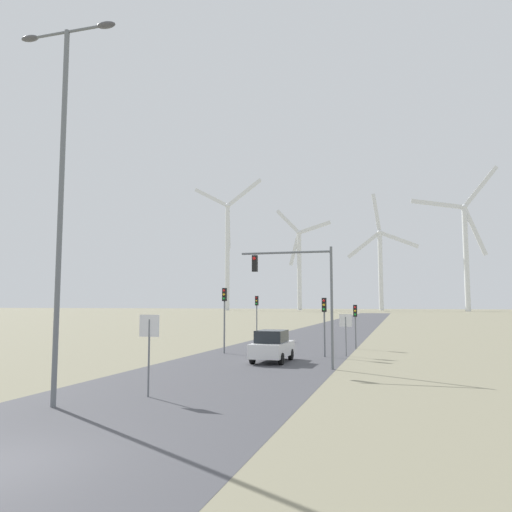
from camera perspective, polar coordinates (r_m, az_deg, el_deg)
The scene contains 14 objects.
road_surface at distance 57.60m, azimuth 7.94°, elevation -8.75°, with size 10.00×240.00×0.01m.
streetlamp at distance 18.60m, azimuth -21.30°, elevation 9.07°, with size 3.84×0.32×13.04m.
stop_sign_near at distance 18.98m, azimuth -12.11°, elevation -9.27°, with size 0.81×0.07×2.97m.
stop_sign_far at distance 33.03m, azimuth 10.22°, elevation -7.97°, with size 0.81×0.07×2.69m.
traffic_light_post_near_left at distance 34.42m, azimuth -3.63°, elevation -5.67°, with size 0.28×0.34×4.44m.
traffic_light_post_near_right at distance 32.41m, azimuth 7.81°, elevation -6.52°, with size 0.28×0.34×3.74m.
traffic_light_post_mid_left at distance 47.18m, azimuth 0.08°, elevation -5.91°, with size 0.28×0.33×4.09m.
traffic_light_post_mid_right at distance 38.51m, azimuth 11.28°, elevation -6.79°, with size 0.28×0.34×3.28m.
traffic_light_mast_overhead at distance 26.64m, azimuth 5.01°, elevation -2.91°, with size 4.98×0.35×6.37m.
car_approaching at distance 29.50m, azimuth 1.85°, elevation -10.25°, with size 1.88×4.11×1.83m.
wind_turbine_far_left at distance 244.13m, azimuth -3.28°, elevation 1.19°, with size 37.24×6.57×63.29m.
wind_turbine_left at distance 249.95m, azimuth 4.96°, elevation -0.64°, with size 28.81×5.31×51.49m.
wind_turbine_center at distance 250.88m, azimuth 14.02°, elevation -0.51°, with size 34.25×4.64×57.57m.
wind_turbine_right at distance 229.32m, azimuth 22.84°, elevation 1.14°, with size 36.33×5.76×62.10m.
Camera 1 is at (8.26, -8.91, 3.39)m, focal length 35.00 mm.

